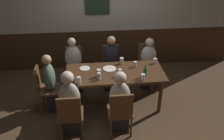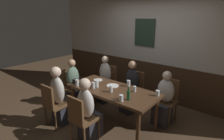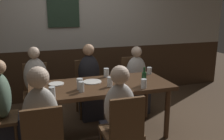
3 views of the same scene
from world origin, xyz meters
TOP-DOWN VIEW (x-y plane):
  - ground_plane at (0.00, 0.00)m, footprint 12.00×12.00m
  - wall_back at (-0.00, 1.65)m, footprint 6.40×0.13m
  - dining_table at (0.00, 0.00)m, footprint 1.82×0.81m
  - chair_mid_near at (0.00, -0.82)m, footprint 0.40×0.40m
  - chair_left_near at (-0.80, -0.82)m, footprint 0.40×0.40m
  - chair_head_west at (-1.33, 0.00)m, footprint 0.40×0.40m
  - chair_mid_far at (0.00, 0.82)m, footprint 0.40×0.40m
  - chair_right_far at (0.80, 0.82)m, footprint 0.40×0.40m
  - chair_left_far at (-0.80, 0.82)m, footprint 0.40×0.40m
  - person_mid_near at (0.00, -0.66)m, footprint 0.34×0.37m
  - person_left_near at (-0.80, -0.66)m, footprint 0.34×0.37m
  - person_head_west at (-1.17, 0.00)m, footprint 0.37×0.34m
  - person_mid_far at (-0.00, 0.66)m, footprint 0.34×0.37m
  - person_right_far at (0.80, 0.65)m, footprint 0.34×0.37m
  - person_left_far at (-0.80, 0.66)m, footprint 0.34×0.37m
  - pint_glass_stout at (0.08, -0.13)m, footprint 0.07×0.07m
  - highball_clear at (0.83, 0.27)m, footprint 0.07×0.07m
  - beer_glass_tall at (-0.31, -0.12)m, footprint 0.08×0.08m
  - pint_glass_pale at (-0.31, -0.21)m, footprint 0.06×0.06m
  - tumbler_short at (0.41, 0.17)m, footprint 0.06×0.06m
  - tumbler_water at (0.17, 0.32)m, footprint 0.07×0.07m
  - beer_glass_half at (0.46, -0.32)m, footprint 0.07×0.07m
  - pint_glass_amber at (-0.66, -0.32)m, footprint 0.07×0.07m
  - beer_bottle_green at (0.52, -0.19)m, footprint 0.06×0.06m
  - plate_white_large at (-0.09, 0.13)m, footprint 0.25×0.25m
  - plate_white_small at (-0.56, 0.18)m, footprint 0.20×0.20m
  - condiment_caddy at (-0.79, -0.25)m, footprint 0.11×0.09m

SIDE VIEW (x-z plane):
  - ground_plane at x=0.00m, z-range 0.00..0.00m
  - person_right_far at x=0.80m, z-range -0.09..1.00m
  - person_head_west at x=-1.17m, z-range -0.09..1.06m
  - person_mid_near at x=0.00m, z-range -0.09..1.06m
  - person_left_far at x=-0.80m, z-range -0.10..1.07m
  - person_mid_far at x=0.00m, z-range -0.09..1.08m
  - chair_mid_near at x=0.00m, z-range 0.06..0.94m
  - chair_left_near at x=-0.80m, z-range 0.06..0.94m
  - chair_head_west at x=-1.33m, z-range 0.06..0.94m
  - chair_mid_far at x=0.00m, z-range 0.06..0.94m
  - chair_right_far at x=0.80m, z-range 0.06..0.94m
  - chair_left_far at x=-0.80m, z-range 0.06..0.94m
  - person_left_near at x=-0.80m, z-range -0.09..1.11m
  - dining_table at x=0.00m, z-range 0.29..1.03m
  - plate_white_large at x=-0.09m, z-range 0.74..0.75m
  - plate_white_small at x=-0.56m, z-range 0.74..0.75m
  - highball_clear at x=0.83m, z-range 0.73..0.83m
  - condiment_caddy at x=-0.79m, z-range 0.74..0.83m
  - tumbler_short at x=0.41m, z-range 0.73..0.84m
  - beer_glass_half at x=0.46m, z-range 0.73..0.85m
  - pint_glass_pale at x=-0.31m, z-range 0.73..0.86m
  - pint_glass_stout at x=0.08m, z-range 0.73..0.86m
  - pint_glass_amber at x=-0.66m, z-range 0.73..0.86m
  - tumbler_water at x=0.17m, z-range 0.74..0.86m
  - beer_glass_tall at x=-0.31m, z-range 0.73..0.87m
  - beer_bottle_green at x=0.52m, z-range 0.71..0.95m
  - wall_back at x=0.00m, z-range 0.00..2.60m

